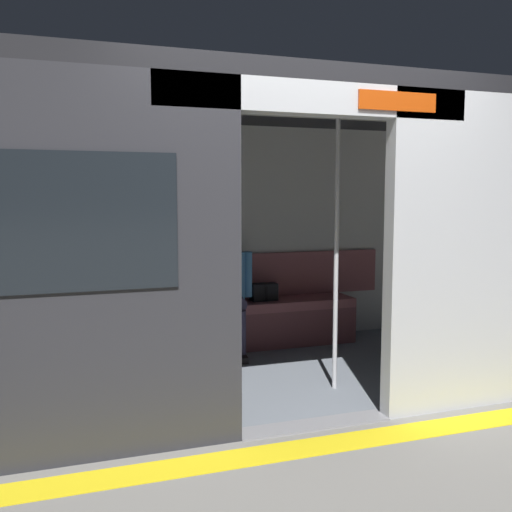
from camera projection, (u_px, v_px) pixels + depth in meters
name	position (u px, v px, depth m)	size (l,w,h in m)	color
ground_plane	(314.00, 425.00, 3.82)	(60.00, 60.00, 0.00)	gray
platform_edge_strip	(334.00, 443.00, 3.53)	(8.00, 0.24, 0.01)	yellow
train_car	(250.00, 195.00, 4.65)	(6.40, 2.49, 2.32)	silver
bench_seat	(229.00, 314.00, 5.63)	(2.61, 0.44, 0.46)	#935156
person_seated	(225.00, 282.00, 5.53)	(0.55, 0.71, 1.19)	#4C8CC6
handbag	(264.00, 292.00, 5.78)	(0.26, 0.15, 0.17)	black
book	(181.00, 305.00, 5.49)	(0.15, 0.22, 0.03)	gold
grab_pole_door	(225.00, 256.00, 4.01)	(0.04, 0.04, 2.18)	silver
grab_pole_far	(336.00, 250.00, 4.43)	(0.04, 0.04, 2.18)	silver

